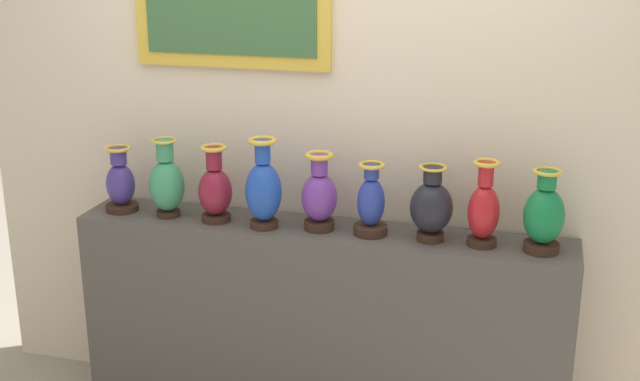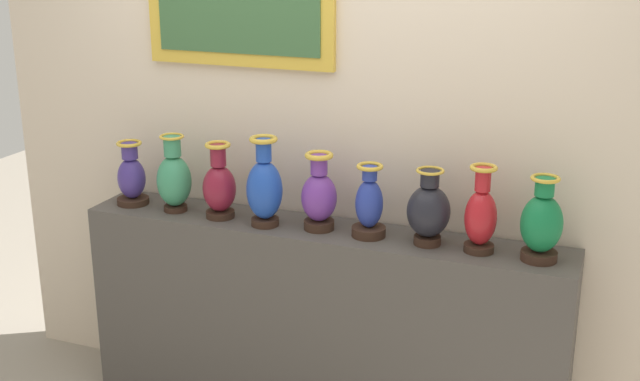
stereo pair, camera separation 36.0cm
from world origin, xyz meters
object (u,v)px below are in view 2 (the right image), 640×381
(vase_violet, at_px, (320,196))
(vase_burgundy, at_px, (219,186))
(vase_sapphire, at_px, (264,188))
(vase_emerald, at_px, (542,224))
(vase_indigo, at_px, (131,177))
(vase_crimson, at_px, (481,216))
(vase_jade, at_px, (174,178))
(vase_onyx, at_px, (429,211))
(vase_cobalt, at_px, (369,206))

(vase_violet, bearing_deg, vase_burgundy, -177.58)
(vase_sapphire, height_order, vase_emerald, vase_sapphire)
(vase_sapphire, relative_size, vase_violet, 1.17)
(vase_sapphire, xyz_separation_m, vase_violet, (0.25, 0.04, -0.02))
(vase_indigo, xyz_separation_m, vase_crimson, (1.68, -0.00, 0.02))
(vase_indigo, bearing_deg, vase_jade, -3.26)
(vase_sapphire, bearing_deg, vase_indigo, 176.86)
(vase_burgundy, xyz_separation_m, vase_crimson, (1.20, 0.01, 0.01))
(vase_violet, height_order, vase_onyx, vase_violet)
(vase_indigo, relative_size, vase_burgundy, 0.88)
(vase_jade, relative_size, vase_burgundy, 1.04)
(vase_burgundy, relative_size, vase_emerald, 1.01)
(vase_indigo, relative_size, vase_violet, 0.89)
(vase_jade, bearing_deg, vase_onyx, 0.50)
(vase_jade, bearing_deg, vase_indigo, 176.74)
(vase_jade, xyz_separation_m, vase_cobalt, (0.96, 0.01, -0.02))
(vase_crimson, height_order, vase_emerald, vase_crimson)
(vase_sapphire, bearing_deg, vase_crimson, 2.12)
(vase_indigo, distance_m, vase_onyx, 1.47)
(vase_jade, relative_size, vase_sapphire, 0.90)
(vase_violet, bearing_deg, vase_indigo, -179.89)
(vase_indigo, height_order, vase_burgundy, vase_burgundy)
(vase_indigo, height_order, vase_emerald, vase_emerald)
(vase_jade, distance_m, vase_emerald, 1.68)
(vase_indigo, bearing_deg, vase_onyx, -0.13)
(vase_indigo, bearing_deg, vase_cobalt, -0.03)
(vase_jade, bearing_deg, vase_crimson, 0.38)
(vase_onyx, xyz_separation_m, vase_crimson, (0.22, -0.00, 0.01))
(vase_cobalt, relative_size, vase_onyx, 0.98)
(vase_indigo, distance_m, vase_violet, 0.97)
(vase_indigo, xyz_separation_m, vase_emerald, (1.93, -0.01, 0.02))
(vase_violet, bearing_deg, vase_emerald, -0.69)
(vase_burgundy, distance_m, vase_crimson, 1.20)
(vase_burgundy, relative_size, vase_onyx, 1.07)
(vase_indigo, bearing_deg, vase_sapphire, -3.14)
(vase_onyx, xyz_separation_m, vase_emerald, (0.46, -0.01, 0.00))
(vase_crimson, xyz_separation_m, vase_emerald, (0.24, -0.01, -0.00))
(vase_jade, xyz_separation_m, vase_emerald, (1.68, 0.00, -0.00))
(vase_cobalt, bearing_deg, vase_onyx, -0.59)
(vase_indigo, relative_size, vase_emerald, 0.88)
(vase_crimson, bearing_deg, vase_indigo, 179.85)
(vase_emerald, bearing_deg, vase_onyx, 179.21)
(vase_onyx, bearing_deg, vase_sapphire, -177.17)
(vase_onyx, bearing_deg, vase_indigo, 179.87)
(vase_emerald, bearing_deg, vase_jade, -179.85)
(vase_burgundy, bearing_deg, vase_indigo, 177.79)
(vase_cobalt, bearing_deg, vase_crimson, -0.45)
(vase_onyx, bearing_deg, vase_burgundy, -179.10)
(vase_crimson, bearing_deg, vase_sapphire, -177.88)
(vase_burgundy, xyz_separation_m, vase_emerald, (1.44, 0.01, 0.00))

